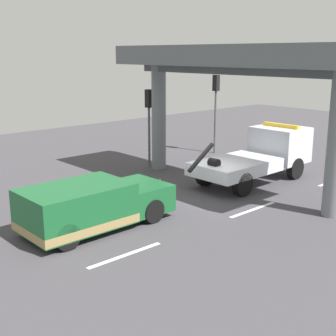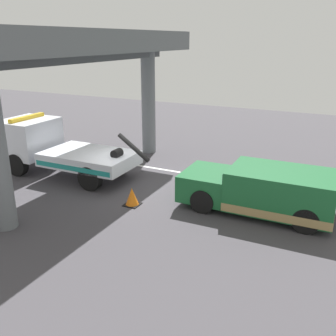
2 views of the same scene
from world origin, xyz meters
name	(u,v)px [view 1 (image 1 of 2)]	position (x,y,z in m)	size (l,w,h in m)	color
ground_plane	(206,196)	(0.00, 0.00, -0.05)	(60.00, 40.00, 0.10)	#423F44
lane_stripe_west	(125,255)	(-6.00, -2.45, 0.00)	(2.60, 0.16, 0.01)	silver
lane_stripe_mid	(253,210)	(0.00, -2.45, 0.00)	(2.60, 0.16, 0.01)	silver
lane_stripe_east	(334,181)	(6.00, -2.45, 0.00)	(2.60, 0.16, 0.01)	silver
tow_truck_white	(262,154)	(3.76, 0.01, 1.20)	(7.26, 2.45, 2.46)	silver
towed_van_green	(91,206)	(-5.54, 0.00, 0.78)	(5.21, 2.25, 1.58)	#195B2D
overpass_structure	(235,66)	(1.57, 0.00, 5.22)	(3.60, 11.49, 6.05)	slate
traffic_light_near	(149,111)	(1.52, 5.42, 2.89)	(0.39, 0.32, 3.95)	#515456
traffic_light_far	(216,97)	(6.52, 5.42, 3.29)	(0.39, 0.32, 4.52)	#515456
traffic_cone_orange	(160,186)	(-1.18, 1.53, 0.31)	(0.55, 0.55, 0.66)	orange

